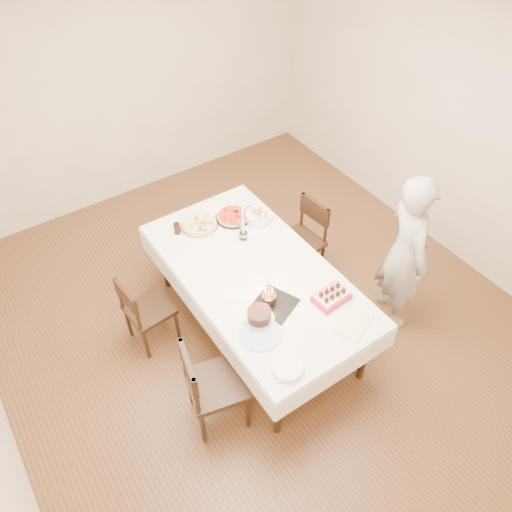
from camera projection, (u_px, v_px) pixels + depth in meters
floor at (255, 316)px, 4.78m from camera, size 5.00×5.00×0.00m
wall_back at (123, 83)px, 5.29m from camera, size 4.50×0.04×2.70m
wall_right at (451, 122)px, 4.72m from camera, size 0.04×5.00×2.70m
ceiling at (255, 24)px, 2.87m from camera, size 5.00×5.00×0.00m
dining_table at (256, 301)px, 4.42m from camera, size 1.76×2.39×0.75m
chair_right_savory at (299, 243)px, 4.88m from camera, size 0.48×0.48×0.86m
chair_left_savory at (149, 309)px, 4.33m from camera, size 0.44×0.44×0.79m
chair_left_dessert at (217, 384)px, 3.75m from camera, size 0.55×0.55×0.90m
person at (405, 253)px, 4.26m from camera, size 0.56×0.67×1.58m
pizza_white at (199, 225)px, 4.55m from camera, size 0.38×0.38×0.04m
pizza_pepperoni at (233, 216)px, 4.63m from camera, size 0.33×0.33×0.04m
red_placemat at (252, 215)px, 4.68m from camera, size 0.26×0.26×0.01m
pasta_bowl at (258, 216)px, 4.59m from camera, size 0.31×0.31×0.08m
taper_candle at (243, 223)px, 4.33m from camera, size 0.09×0.09×0.35m
shaker_pair at (243, 226)px, 4.49m from camera, size 0.10×0.10×0.10m
cola_glass at (177, 228)px, 4.46m from camera, size 0.07×0.07×0.11m
layer_cake at (259, 315)px, 3.77m from camera, size 0.26×0.26×0.10m
cake_board at (275, 304)px, 3.91m from camera, size 0.40×0.40×0.01m
birthday_cake at (269, 295)px, 3.87m from camera, size 0.13×0.13×0.13m
strawberry_box at (332, 296)px, 3.92m from camera, size 0.29×0.21×0.07m
box_lid at (353, 324)px, 3.77m from camera, size 0.37×0.31×0.03m
plate_stack at (287, 367)px, 3.47m from camera, size 0.25×0.25×0.05m
china_plate at (260, 334)px, 3.70m from camera, size 0.40×0.40×0.01m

